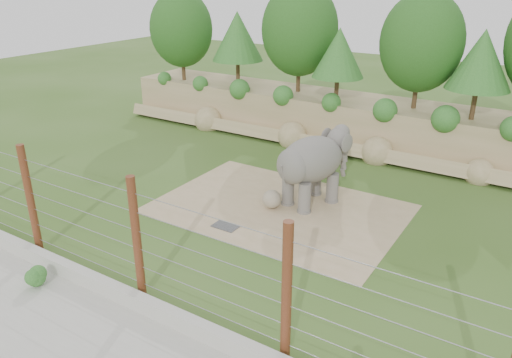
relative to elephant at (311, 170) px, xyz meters
The scene contains 10 objects.
ground 4.67m from the elephant, 107.63° to the right, with size 90.00×90.00×0.00m, color #36591B.
back_embankment 8.84m from the elephant, 95.03° to the left, with size 30.00×5.52×8.77m.
dirt_patch 2.12m from the elephant, 124.78° to the right, with size 10.00×7.00×0.02m, color tan.
drain_grate 4.39m from the elephant, 115.82° to the right, with size 1.00×0.60×0.03m, color #262628.
elephant is the anchor object (origin of this frame).
stone_ball 2.06m from the elephant, 130.95° to the right, with size 0.79×0.79×0.79m, color gray.
retaining_wall 9.39m from the elephant, 98.26° to the right, with size 26.00×0.35×0.50m, color #B1AFA6.
walkway 11.39m from the elephant, 96.80° to the right, with size 26.00×4.00×0.01m, color #B1AFA6.
barrier_fence 8.82m from the elephant, 98.72° to the right, with size 20.26×0.26×4.00m.
walkway_shrub 11.05m from the elephant, 114.36° to the right, with size 0.62×0.62×0.62m, color #2A6327.
Camera 1 is at (9.75, -13.36, 9.27)m, focal length 35.00 mm.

